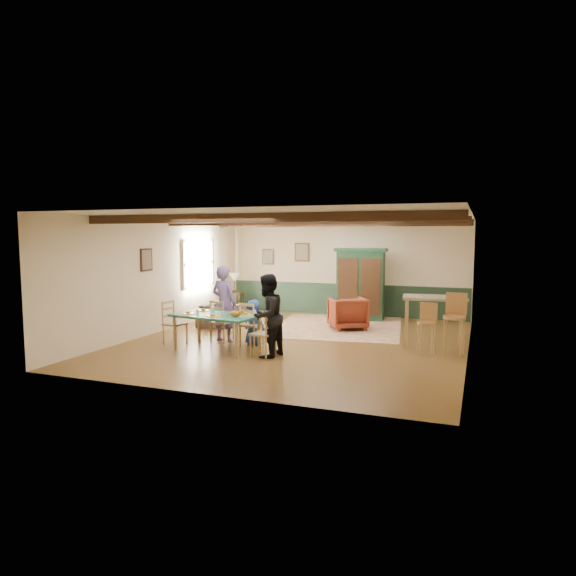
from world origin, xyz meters
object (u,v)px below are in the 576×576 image
(person_man, at_px, (224,304))
(bar_stool_right, at_px, (454,325))
(dining_chair_end_left, at_px, (175,323))
(end_table, at_px, (235,302))
(dining_chair_far_left, at_px, (222,321))
(dining_chair_far_right, at_px, (252,324))
(armoire, at_px, (361,284))
(person_child, at_px, (254,322))
(person_woman, at_px, (267,316))
(bar_stool_left, at_px, (426,329))
(table_lamp, at_px, (234,283))
(armchair, at_px, (348,313))
(sofa, at_px, (222,313))
(counter_table, at_px, (434,322))
(cat, at_px, (235,313))
(dining_table, at_px, (217,332))
(dining_chair_end_right, at_px, (263,333))

(person_man, distance_m, bar_stool_right, 4.79)
(dining_chair_end_left, height_order, end_table, dining_chair_end_left)
(dining_chair_far_left, bearing_deg, dining_chair_far_right, -180.00)
(dining_chair_far_left, height_order, armoire, armoire)
(person_man, relative_size, armoire, 0.85)
(person_man, relative_size, person_child, 1.72)
(dining_chair_far_left, relative_size, person_man, 0.55)
(dining_chair_far_right, bearing_deg, person_child, -90.00)
(person_woman, xyz_separation_m, bar_stool_left, (2.81, 1.27, -0.29))
(table_lamp, xyz_separation_m, bar_stool_right, (6.38, -3.35, -0.30))
(armchair, relative_size, sofa, 0.47)
(end_table, bearing_deg, dining_chair_far_left, -67.16)
(dining_chair_end_left, xyz_separation_m, counter_table, (5.17, 1.64, 0.07))
(table_lamp, bearing_deg, person_man, -66.59)
(dining_chair_far_right, relative_size, cat, 2.64)
(cat, bearing_deg, counter_table, 38.07)
(counter_table, bearing_deg, bar_stool_right, -54.65)
(dining_chair_far_right, distance_m, dining_chair_end_left, 1.64)
(dining_chair_far_left, relative_size, bar_stool_right, 0.76)
(dining_chair_far_right, bearing_deg, end_table, -50.00)
(dining_table, relative_size, person_woman, 1.09)
(person_woman, distance_m, armoire, 4.89)
(dining_chair_far_left, relative_size, cat, 2.64)
(end_table, bearing_deg, bar_stool_right, -27.67)
(dining_table, xyz_separation_m, bar_stool_right, (4.50, 1.21, 0.24))
(end_table, bearing_deg, dining_table, -67.60)
(dining_chair_far_left, height_order, person_man, person_man)
(cat, xyz_separation_m, counter_table, (3.57, 1.99, -0.28))
(person_child, xyz_separation_m, bar_stool_left, (3.50, 0.38, 0.02))
(dining_table, relative_size, bar_stool_left, 1.73)
(cat, height_order, end_table, cat)
(armchair, xyz_separation_m, end_table, (-3.80, 1.41, -0.09))
(end_table, bearing_deg, person_child, -58.35)
(sofa, bearing_deg, dining_chair_far_left, -159.14)
(person_woman, distance_m, end_table, 5.67)
(armoire, height_order, end_table, armoire)
(dining_table, xyz_separation_m, bar_stool_left, (4.00, 1.08, 0.14))
(person_man, relative_size, table_lamp, 2.95)
(bar_stool_left, bearing_deg, dining_chair_end_right, -149.72)
(person_child, height_order, sofa, person_child)
(dining_chair_far_right, distance_m, bar_stool_left, 3.54)
(cat, bearing_deg, armoire, 82.91)
(dining_table, relative_size, dining_chair_far_left, 1.89)
(counter_table, bearing_deg, table_lamp, 155.23)
(armchair, bearing_deg, dining_table, 28.67)
(dining_chair_far_left, relative_size, dining_chair_end_right, 1.00)
(dining_chair_end_right, xyz_separation_m, armoire, (0.81, 4.82, 0.52))
(dining_table, distance_m, armoire, 5.06)
(dining_chair_far_left, xyz_separation_m, armoire, (2.17, 3.91, 0.52))
(person_child, bearing_deg, end_table, -49.38)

